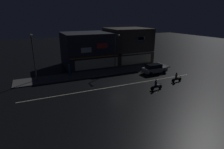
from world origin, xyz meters
TOP-DOWN VIEW (x-y plane):
  - ground_plane at (0.00, 0.00)m, footprint 140.00×140.00m
  - lane_divider_stripe at (0.00, 0.00)m, footprint 26.75×0.16m
  - sidewalk_far at (0.00, 6.95)m, footprint 28.16×3.74m
  - storefront_left_block at (-0.00, 13.06)m, footprint 10.43×8.63m
  - storefront_center_block at (8.45, 12.82)m, footprint 8.59×8.16m
  - streetlamp_west at (-10.67, 7.04)m, footprint 0.44×1.64m
  - streetlamp_mid at (2.84, 6.94)m, footprint 0.44×1.64m
  - pedestrian_on_sidewalk at (-5.43, 7.68)m, footprint 0.34×0.34m
  - parked_car_near_kerb at (8.56, 3.00)m, footprint 4.30×1.98m
  - motorcycle_lead at (4.11, -3.42)m, footprint 1.90×0.60m
  - motorcycle_following at (8.97, -2.06)m, footprint 1.90×0.60m
  - traffic_cone at (6.96, 4.33)m, footprint 0.36×0.36m

SIDE VIEW (x-z plane):
  - ground_plane at x=0.00m, z-range 0.00..0.00m
  - lane_divider_stripe at x=0.00m, z-range 0.00..0.01m
  - sidewalk_far at x=0.00m, z-range 0.00..0.14m
  - traffic_cone at x=6.96m, z-range 0.00..0.55m
  - motorcycle_lead at x=4.11m, z-range -0.13..1.39m
  - motorcycle_following at x=8.97m, z-range -0.13..1.39m
  - parked_car_near_kerb at x=8.56m, z-range 0.03..1.70m
  - pedestrian_on_sidewalk at x=-5.43m, z-range 0.08..1.99m
  - storefront_left_block at x=0.00m, z-range 0.00..6.63m
  - storefront_center_block at x=8.45m, z-range 0.00..7.26m
  - streetlamp_mid at x=2.84m, z-range 0.77..7.43m
  - streetlamp_west at x=-10.67m, z-range 0.78..7.99m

